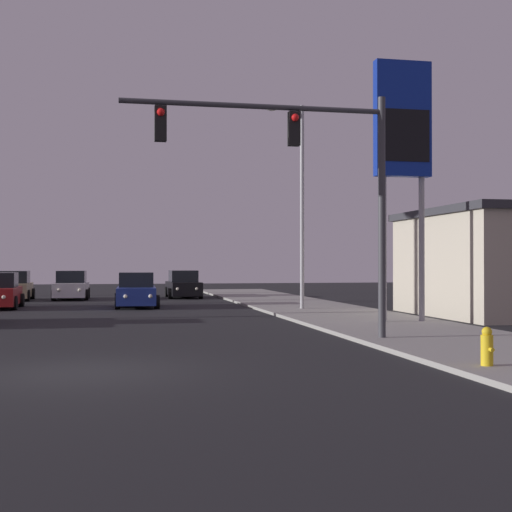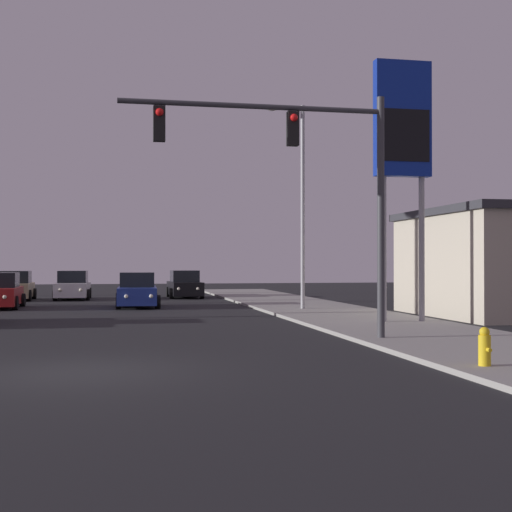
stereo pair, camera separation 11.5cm
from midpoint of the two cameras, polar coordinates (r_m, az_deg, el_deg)
ground_plane at (r=14.44m, az=-14.07°, el=-9.01°), size 120.00×120.00×0.00m
sidewalk_right at (r=25.91m, az=8.61°, el=-5.14°), size 5.00×60.00×0.12m
car_black at (r=43.90m, az=-5.90°, el=-2.36°), size 2.04×4.33×1.68m
car_white at (r=43.20m, az=-14.62°, el=-2.37°), size 2.04×4.33×1.68m
car_tan at (r=43.06m, az=-18.88°, el=-2.36°), size 2.04×4.33×1.68m
car_blue at (r=34.76m, az=-9.64°, el=-2.82°), size 2.04×4.34×1.68m
traffic_light_mast at (r=19.05m, az=4.17°, el=7.24°), size 7.10×0.36×6.50m
street_lamp at (r=31.66m, az=3.37°, el=4.85°), size 1.74×0.24×9.00m
gas_station_sign at (r=25.49m, az=11.52°, el=9.59°), size 2.00×0.42×9.00m
fire_hydrant at (r=14.71m, az=17.78°, el=-6.94°), size 0.24×0.34×0.76m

